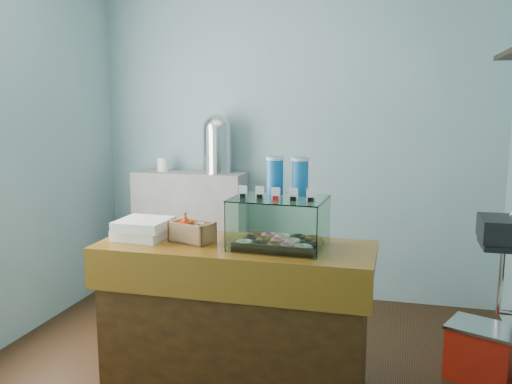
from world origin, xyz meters
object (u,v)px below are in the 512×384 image
(coffee_urn, at_px, (217,142))
(red_cooler, at_px, (481,352))
(display_case, at_px, (281,219))
(counter, at_px, (235,317))

(coffee_urn, xyz_separation_m, red_cooler, (2.08, -1.07, -1.20))
(display_case, distance_m, coffee_urn, 1.81)
(counter, xyz_separation_m, coffee_urn, (-0.63, 1.58, 0.91))
(display_case, bearing_deg, counter, -169.61)
(display_case, relative_size, red_cooler, 1.12)
(coffee_urn, bearing_deg, red_cooler, -27.30)
(counter, relative_size, display_case, 2.96)
(red_cooler, bearing_deg, counter, -137.34)
(coffee_urn, distance_m, red_cooler, 2.62)
(display_case, distance_m, red_cooler, 1.55)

